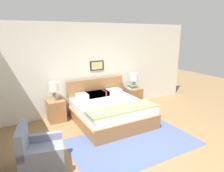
{
  "coord_description": "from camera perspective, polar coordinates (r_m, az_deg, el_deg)",
  "views": [
    {
      "loc": [
        -2.15,
        -2.71,
        2.31
      ],
      "look_at": [
        0.15,
        1.47,
        1.04
      ],
      "focal_mm": 32.0,
      "sensor_mm": 36.0,
      "label": 1
    }
  ],
  "objects": [
    {
      "name": "nightstand_near_window",
      "position": [
        5.61,
        -15.62,
        -6.79
      ],
      "size": [
        0.44,
        0.46,
        0.58
      ],
      "color": "#936038",
      "rests_on": "ground_plane"
    },
    {
      "name": "book_hardcover_middle",
      "position": [
        6.4,
        5.81,
        -0.25
      ],
      "size": [
        0.17,
        0.25,
        0.04
      ],
      "rotation": [
        0.0,
        0.0,
        -0.09
      ],
      "color": "#335693",
      "rests_on": "book_thick_bottom"
    },
    {
      "name": "bed",
      "position": [
        5.39,
        -0.54,
        -7.05
      ],
      "size": [
        1.78,
        1.91,
        1.0
      ],
      "color": "#936038",
      "rests_on": "ground_plane"
    },
    {
      "name": "armchair",
      "position": [
        3.8,
        -19.85,
        -18.21
      ],
      "size": [
        0.83,
        0.8,
        0.86
      ],
      "rotation": [
        0.0,
        0.0,
        -1.79
      ],
      "color": "gray",
      "rests_on": "ground_plane"
    },
    {
      "name": "table_lamp_near_window",
      "position": [
        5.43,
        -16.24,
        -0.55
      ],
      "size": [
        0.25,
        0.25,
        0.49
      ],
      "color": "gray",
      "rests_on": "nightstand_near_window"
    },
    {
      "name": "book_thick_bottom",
      "position": [
        6.41,
        5.8,
        -0.63
      ],
      "size": [
        0.18,
        0.28,
        0.04
      ],
      "rotation": [
        0.0,
        0.0,
        0.13
      ],
      "color": "silver",
      "rests_on": "nightstand_by_door"
    },
    {
      "name": "ground_plane",
      "position": [
        4.16,
        8.49,
        -19.03
      ],
      "size": [
        16.0,
        16.0,
        0.0
      ],
      "primitive_type": "plane",
      "color": "olive"
    },
    {
      "name": "table_lamp_by_door",
      "position": [
        6.44,
        6.31,
        2.33
      ],
      "size": [
        0.25,
        0.25,
        0.49
      ],
      "color": "gray",
      "rests_on": "nightstand_by_door"
    },
    {
      "name": "nightstand_by_door",
      "position": [
        6.59,
        6.23,
        -3.05
      ],
      "size": [
        0.44,
        0.46,
        0.58
      ],
      "color": "#936038",
      "rests_on": "ground_plane"
    },
    {
      "name": "book_novel_upper",
      "position": [
        6.39,
        5.82,
        0.08
      ],
      "size": [
        0.18,
        0.28,
        0.04
      ],
      "rotation": [
        0.0,
        0.0,
        -0.02
      ],
      "color": "#4C7551",
      "rests_on": "book_hardcover_middle"
    },
    {
      "name": "area_rug_main",
      "position": [
        4.56,
        6.06,
        -15.62
      ],
      "size": [
        2.71,
        1.67,
        0.01
      ],
      "color": "#47567F",
      "rests_on": "ground_plane"
    },
    {
      "name": "wall_back",
      "position": [
        5.91,
        -7.05,
        4.93
      ],
      "size": [
        7.35,
        0.09,
        2.6
      ],
      "color": "beige",
      "rests_on": "ground_plane"
    }
  ]
}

